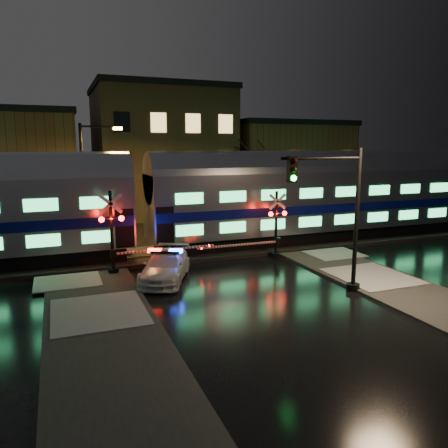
{
  "coord_description": "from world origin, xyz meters",
  "views": [
    {
      "loc": [
        -7.77,
        -19.67,
        6.42
      ],
      "look_at": [
        0.83,
        2.5,
        2.2
      ],
      "focal_mm": 35.0,
      "sensor_mm": 36.0,
      "label": 1
    }
  ],
  "objects_px": {
    "police_car": "(166,266)",
    "streetlight": "(87,177)",
    "crossing_signal_right": "(271,231)",
    "crossing_signal_left": "(119,240)",
    "traffic_light": "(338,218)"
  },
  "relations": [
    {
      "from": "crossing_signal_left",
      "to": "traffic_light",
      "type": "distance_m",
      "value": 10.76
    },
    {
      "from": "traffic_light",
      "to": "streetlight",
      "type": "xyz_separation_m",
      "value": [
        -9.37,
        13.17,
        1.14
      ]
    },
    {
      "from": "police_car",
      "to": "crossing_signal_right",
      "type": "height_order",
      "value": "crossing_signal_right"
    },
    {
      "from": "crossing_signal_left",
      "to": "streetlight",
      "type": "distance_m",
      "value": 7.29
    },
    {
      "from": "police_car",
      "to": "crossing_signal_right",
      "type": "bearing_deg",
      "value": 39.99
    },
    {
      "from": "crossing_signal_right",
      "to": "crossing_signal_left",
      "type": "height_order",
      "value": "crossing_signal_left"
    },
    {
      "from": "police_car",
      "to": "streetlight",
      "type": "xyz_separation_m",
      "value": [
        -2.85,
        8.5,
        3.83
      ]
    },
    {
      "from": "police_car",
      "to": "crossing_signal_left",
      "type": "xyz_separation_m",
      "value": [
        -1.91,
        1.81,
        1.08
      ]
    },
    {
      "from": "crossing_signal_right",
      "to": "streetlight",
      "type": "xyz_separation_m",
      "value": [
        -9.51,
        6.7,
        2.91
      ]
    },
    {
      "from": "police_car",
      "to": "streetlight",
      "type": "height_order",
      "value": "streetlight"
    },
    {
      "from": "crossing_signal_right",
      "to": "crossing_signal_left",
      "type": "relative_size",
      "value": 0.91
    },
    {
      "from": "police_car",
      "to": "crossing_signal_left",
      "type": "height_order",
      "value": "crossing_signal_left"
    },
    {
      "from": "crossing_signal_right",
      "to": "crossing_signal_left",
      "type": "bearing_deg",
      "value": 179.95
    },
    {
      "from": "crossing_signal_left",
      "to": "streetlight",
      "type": "height_order",
      "value": "streetlight"
    },
    {
      "from": "crossing_signal_right",
      "to": "traffic_light",
      "type": "relative_size",
      "value": 0.87
    }
  ]
}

